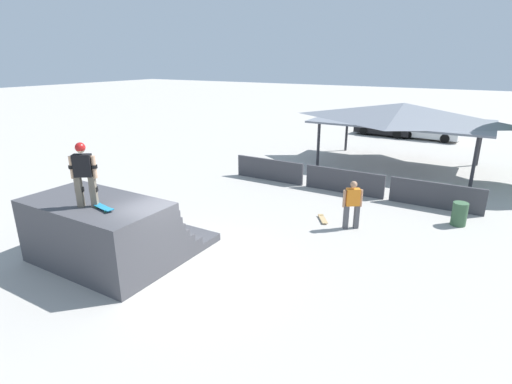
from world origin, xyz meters
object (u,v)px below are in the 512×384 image
Objects in this scene: parked_car_white at (428,131)px; bystander_walking at (352,202)px; trash_bin at (459,214)px; skater_on_deck at (83,170)px; parked_car_black at (384,127)px; skateboard_on_deck at (104,208)px; skateboard_on_ground at (323,219)px.

bystander_walking is at bearing -84.54° from parked_car_white.
trash_bin is (3.24, 2.24, -0.54)m from bystander_walking.
skater_on_deck is 25.46m from parked_car_black.
skateboard_on_deck is 25.31m from parked_car_black.
trash_bin is at bearing -73.37° from parked_car_white.
skateboard_on_deck is 0.19× the size of parked_car_black.
skater_on_deck is 8.61m from bystander_walking.
skateboard_on_deck is 0.47× the size of bystander_walking.
skater_on_deck is 0.40× the size of parked_car_black.
parked_car_black is at bearing 52.19° from skater_on_deck.
parked_car_black is at bearing 98.61° from skateboard_on_deck.
parked_car_black is (-2.40, 18.60, 0.54)m from skateboard_on_ground.
bystander_walking is (5.29, 6.51, -1.95)m from skater_on_deck.
skater_on_deck is 0.40× the size of parked_car_white.
parked_car_white is (-3.49, 16.53, 0.18)m from trash_bin.
parked_car_black reaches higher than skateboard_on_ground.
parked_car_black is 3.27m from parked_car_white.
skater_on_deck is at bearing -163.66° from skateboard_on_deck.
skater_on_deck is at bearing -134.27° from trash_bin.
parked_car_black is (1.22, 25.24, -1.37)m from skateboard_on_deck.
bystander_walking is 18.77m from parked_car_white.
skater_on_deck reaches higher than bystander_walking.
skateboard_on_ground is 4.84m from trash_bin.
parked_car_black is (-6.76, 16.54, 0.18)m from trash_bin.
trash_bin is 17.87m from parked_car_black.
skateboard_on_deck reaches higher than skateboard_on_ground.
skateboard_on_ground is at bearing 72.82° from skateboard_on_deck.
skateboard_on_deck is at bearing -28.84° from skater_on_deck.
parked_car_black and parked_car_white have the same top height.
skater_on_deck is 1.10m from skateboard_on_deck.
skateboard_on_deck is 8.07m from bystander_walking.
skateboard_on_deck reaches higher than parked_car_white.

